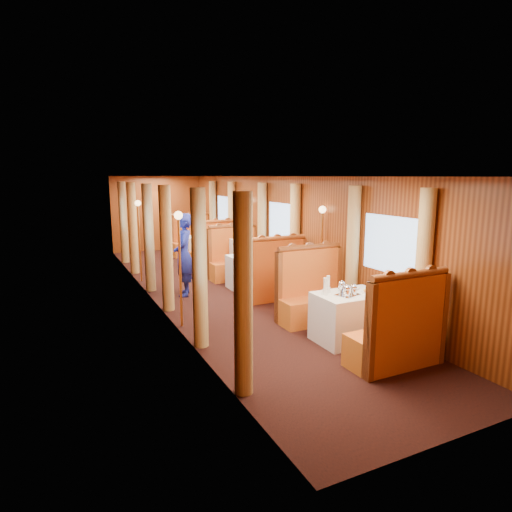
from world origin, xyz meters
TOP-DOWN VIEW (x-y plane):
  - floor at (0.00, 0.00)m, footprint 3.00×12.00m
  - ceiling at (0.00, 0.00)m, footprint 3.00×12.00m
  - wall_far at (0.00, 6.00)m, footprint 3.00×0.01m
  - wall_near at (0.00, -6.00)m, footprint 3.00×0.01m
  - wall_left at (-1.50, 0.00)m, footprint 0.01×12.00m
  - wall_right at (1.50, 0.00)m, footprint 0.01×12.00m
  - doorway_far at (0.00, 5.97)m, footprint 0.80×0.04m
  - table_near at (0.75, -3.50)m, footprint 1.05×0.72m
  - banquette_near_fwd at (0.75, -4.51)m, footprint 1.30×0.55m
  - banquette_near_aft at (0.75, -2.49)m, footprint 1.30×0.55m
  - table_mid at (0.75, 0.00)m, footprint 1.05×0.72m
  - banquette_mid_fwd at (0.75, -1.01)m, footprint 1.30×0.55m
  - banquette_mid_aft at (0.75, 1.01)m, footprint 1.30×0.55m
  - table_far at (0.75, 3.50)m, footprint 1.05×0.72m
  - banquette_far_fwd at (0.75, 2.49)m, footprint 1.30×0.55m
  - banquette_far_aft at (0.75, 4.51)m, footprint 1.30×0.55m
  - tea_tray at (0.64, -3.57)m, footprint 0.40×0.35m
  - teapot_left at (0.57, -3.64)m, footprint 0.21×0.18m
  - teapot_right at (0.72, -3.61)m, footprint 0.18×0.15m
  - teapot_back at (0.64, -3.42)m, footprint 0.22×0.19m
  - fruit_plate at (1.01, -3.60)m, footprint 0.24×0.24m
  - cup_inboard at (0.35, -3.40)m, footprint 0.08×0.08m
  - cup_outboard at (0.47, -3.31)m, footprint 0.08×0.08m
  - rose_vase_mid at (0.72, -0.04)m, footprint 0.06×0.06m
  - rose_vase_far at (0.75, 3.52)m, footprint 0.06×0.06m
  - window_left_near at (-1.49, -3.50)m, footprint 0.01×1.20m
  - curtain_left_near_a at (-1.38, -4.28)m, footprint 0.22×0.22m
  - curtain_left_near_b at (-1.38, -2.72)m, footprint 0.22×0.22m
  - window_right_near at (1.49, -3.50)m, footprint 0.01×1.20m
  - curtain_right_near_a at (1.38, -4.28)m, footprint 0.22×0.22m
  - curtain_right_near_b at (1.38, -2.72)m, footprint 0.22×0.22m
  - window_left_mid at (-1.49, 0.00)m, footprint 0.01×1.20m
  - curtain_left_mid_a at (-1.38, -0.78)m, footprint 0.22×0.22m
  - curtain_left_mid_b at (-1.38, 0.78)m, footprint 0.22×0.22m
  - window_right_mid at (1.49, 0.00)m, footprint 0.01×1.20m
  - curtain_right_mid_a at (1.38, -0.78)m, footprint 0.22×0.22m
  - curtain_right_mid_b at (1.38, 0.78)m, footprint 0.22×0.22m
  - window_left_far at (-1.49, 3.50)m, footprint 0.01×1.20m
  - curtain_left_far_a at (-1.38, 2.72)m, footprint 0.22×0.22m
  - curtain_left_far_b at (-1.38, 4.28)m, footprint 0.22×0.22m
  - window_right_far at (1.49, 3.50)m, footprint 0.01×1.20m
  - curtain_right_far_a at (1.38, 2.72)m, footprint 0.22×0.22m
  - curtain_right_far_b at (1.38, 4.28)m, footprint 0.22×0.22m
  - sconce_left_fore at (-1.40, -1.75)m, footprint 0.14×0.14m
  - sconce_right_fore at (1.40, -1.75)m, footprint 0.14×0.14m
  - sconce_left_aft at (-1.40, 1.75)m, footprint 0.14×0.14m
  - sconce_right_aft at (1.40, 1.75)m, footprint 0.14×0.14m
  - steward at (-0.81, 0.08)m, footprint 0.58×0.73m
  - passenger at (0.75, 0.74)m, footprint 0.40×0.44m

SIDE VIEW (x-z plane):
  - floor at x=0.00m, z-range -0.01..0.01m
  - table_near at x=0.75m, z-range 0.00..0.75m
  - table_mid at x=0.75m, z-range 0.00..0.75m
  - table_far at x=0.75m, z-range 0.00..0.75m
  - banquette_near_fwd at x=0.75m, z-range -0.25..1.09m
  - banquette_near_aft at x=0.75m, z-range -0.25..1.09m
  - banquette_mid_fwd at x=0.75m, z-range -0.25..1.09m
  - banquette_mid_aft at x=0.75m, z-range -0.25..1.09m
  - banquette_far_fwd at x=0.75m, z-range -0.25..1.09m
  - banquette_far_aft at x=0.75m, z-range -0.25..1.09m
  - passenger at x=0.75m, z-range 0.36..1.12m
  - tea_tray at x=0.64m, z-range 0.75..0.76m
  - fruit_plate at x=1.01m, z-range 0.74..0.80m
  - teapot_right at x=0.72m, z-range 0.75..0.88m
  - teapot_left at x=0.57m, z-range 0.75..0.89m
  - teapot_back at x=0.64m, z-range 0.75..0.89m
  - cup_inboard at x=0.35m, z-range 0.72..0.99m
  - cup_outboard at x=0.47m, z-range 0.72..0.99m
  - steward at x=-0.81m, z-range 0.00..1.75m
  - rose_vase_mid at x=0.72m, z-range 0.75..1.11m
  - rose_vase_far at x=0.75m, z-range 0.75..1.11m
  - doorway_far at x=0.00m, z-range 0.00..2.00m
  - curtain_left_near_a at x=-1.38m, z-range 0.00..2.35m
  - curtain_left_near_b at x=-1.38m, z-range 0.00..2.35m
  - curtain_right_near_a at x=1.38m, z-range 0.00..2.35m
  - curtain_right_near_b at x=1.38m, z-range 0.00..2.35m
  - curtain_left_mid_a at x=-1.38m, z-range 0.00..2.35m
  - curtain_left_mid_b at x=-1.38m, z-range 0.00..2.35m
  - curtain_right_mid_a at x=1.38m, z-range 0.00..2.35m
  - curtain_right_mid_b at x=1.38m, z-range 0.00..2.35m
  - curtain_left_far_a at x=-1.38m, z-range 0.00..2.35m
  - curtain_left_far_b at x=-1.38m, z-range 0.00..2.35m
  - curtain_right_far_a at x=1.38m, z-range 0.00..2.35m
  - curtain_right_far_b at x=1.38m, z-range 0.00..2.35m
  - wall_far at x=0.00m, z-range 0.00..2.50m
  - wall_near at x=0.00m, z-range 0.00..2.50m
  - wall_left at x=-1.50m, z-range 0.00..2.50m
  - wall_right at x=1.50m, z-range 0.00..2.50m
  - sconce_left_fore at x=-1.40m, z-range 0.41..2.36m
  - sconce_right_fore at x=1.40m, z-range 0.41..2.36m
  - sconce_left_aft at x=-1.40m, z-range 0.41..2.36m
  - sconce_right_aft at x=1.40m, z-range 0.41..2.36m
  - window_left_near at x=-1.49m, z-range 1.00..1.90m
  - window_right_near at x=1.49m, z-range 1.00..1.90m
  - window_left_mid at x=-1.49m, z-range 1.00..1.90m
  - window_right_mid at x=1.49m, z-range 1.00..1.90m
  - window_left_far at x=-1.49m, z-range 1.00..1.90m
  - window_right_far at x=1.49m, z-range 1.00..1.90m
  - ceiling at x=0.00m, z-range 2.49..2.51m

